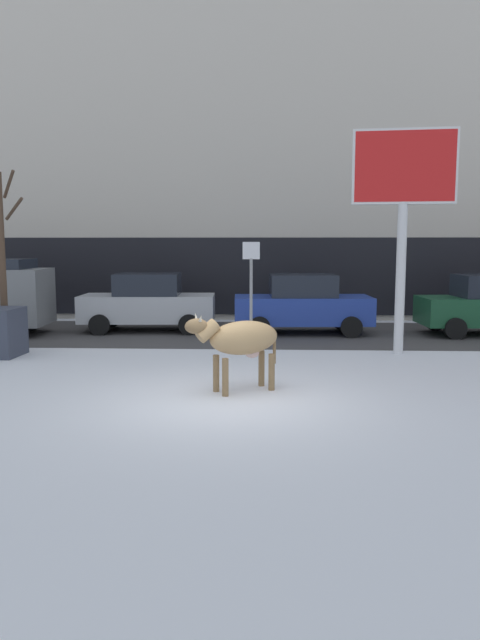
{
  "coord_description": "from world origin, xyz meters",
  "views": [
    {
      "loc": [
        0.74,
        -10.36,
        2.76
      ],
      "look_at": [
        0.16,
        2.71,
        1.1
      ],
      "focal_mm": 33.55,
      "sensor_mm": 36.0,
      "label": 1
    }
  ],
  "objects_px": {
    "billboard": "(404,181)",
    "bare_tree_right_lot": "(2,255)",
    "car_blue_sedan": "(302,304)",
    "pedestrian_near_billboard": "(296,297)",
    "cow_tan": "(241,339)",
    "car_silver_sedan": "(148,303)",
    "street_sign": "(251,287)"
  },
  "relations": [
    {
      "from": "billboard",
      "to": "pedestrian_near_billboard",
      "type": "distance_m",
      "value": 7.42
    },
    {
      "from": "cow_tan",
      "to": "car_blue_sedan",
      "type": "bearing_deg",
      "value": 77.91
    },
    {
      "from": "billboard",
      "to": "bare_tree_right_lot",
      "type": "height_order",
      "value": "billboard"
    },
    {
      "from": "car_blue_sedan",
      "to": "car_silver_sedan",
      "type": "bearing_deg",
      "value": 176.34
    },
    {
      "from": "billboard",
      "to": "pedestrian_near_billboard",
      "type": "bearing_deg",
      "value": 110.34
    },
    {
      "from": "car_blue_sedan",
      "to": "pedestrian_near_billboard",
      "type": "bearing_deg",
      "value": 90.88
    },
    {
      "from": "car_silver_sedan",
      "to": "car_blue_sedan",
      "type": "bearing_deg",
      "value": -3.66
    },
    {
      "from": "cow_tan",
      "to": "car_silver_sedan",
      "type": "height_order",
      "value": "car_silver_sedan"
    },
    {
      "from": "cow_tan",
      "to": "billboard",
      "type": "bearing_deg",
      "value": 46.97
    },
    {
      "from": "pedestrian_near_billboard",
      "to": "street_sign",
      "type": "relative_size",
      "value": 0.61
    },
    {
      "from": "car_blue_sedan",
      "to": "pedestrian_near_billboard",
      "type": "xyz_separation_m",
      "value": [
        -0.04,
        2.82,
        -0.03
      ]
    },
    {
      "from": "car_silver_sedan",
      "to": "bare_tree_right_lot",
      "type": "distance_m",
      "value": 5.06
    },
    {
      "from": "cow_tan",
      "to": "car_blue_sedan",
      "type": "distance_m",
      "value": 7.63
    },
    {
      "from": "cow_tan",
      "to": "street_sign",
      "type": "xyz_separation_m",
      "value": [
        0.08,
        4.36,
        0.68
      ]
    },
    {
      "from": "pedestrian_near_billboard",
      "to": "bare_tree_right_lot",
      "type": "distance_m",
      "value": 10.16
    },
    {
      "from": "cow_tan",
      "to": "billboard",
      "type": "xyz_separation_m",
      "value": [
        3.84,
        4.11,
        3.32
      ]
    },
    {
      "from": "car_silver_sedan",
      "to": "car_blue_sedan",
      "type": "distance_m",
      "value": 4.9
    },
    {
      "from": "pedestrian_near_billboard",
      "to": "bare_tree_right_lot",
      "type": "relative_size",
      "value": 0.36
    },
    {
      "from": "car_silver_sedan",
      "to": "bare_tree_right_lot",
      "type": "xyz_separation_m",
      "value": [
        -2.99,
        -3.75,
        1.59
      ]
    },
    {
      "from": "cow_tan",
      "to": "bare_tree_right_lot",
      "type": "bearing_deg",
      "value": 147.35
    },
    {
      "from": "car_silver_sedan",
      "to": "cow_tan",
      "type": "bearing_deg",
      "value": -67.06
    },
    {
      "from": "cow_tan",
      "to": "pedestrian_near_billboard",
      "type": "relative_size",
      "value": 1.07
    },
    {
      "from": "car_silver_sedan",
      "to": "street_sign",
      "type": "height_order",
      "value": "street_sign"
    },
    {
      "from": "bare_tree_right_lot",
      "to": "street_sign",
      "type": "xyz_separation_m",
      "value": [
        6.36,
        0.34,
        -0.83
      ]
    },
    {
      "from": "cow_tan",
      "to": "car_silver_sedan",
      "type": "relative_size",
      "value": 0.43
    },
    {
      "from": "car_silver_sedan",
      "to": "pedestrian_near_billboard",
      "type": "bearing_deg",
      "value": 27.32
    },
    {
      "from": "billboard",
      "to": "car_silver_sedan",
      "type": "bearing_deg",
      "value": 152.82
    },
    {
      "from": "pedestrian_near_billboard",
      "to": "street_sign",
      "type": "height_order",
      "value": "street_sign"
    },
    {
      "from": "billboard",
      "to": "car_blue_sedan",
      "type": "distance_m",
      "value": 5.28
    },
    {
      "from": "street_sign",
      "to": "billboard",
      "type": "bearing_deg",
      "value": -3.73
    },
    {
      "from": "car_silver_sedan",
      "to": "street_sign",
      "type": "relative_size",
      "value": 1.52
    },
    {
      "from": "billboard",
      "to": "car_blue_sedan",
      "type": "relative_size",
      "value": 1.3
    }
  ]
}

